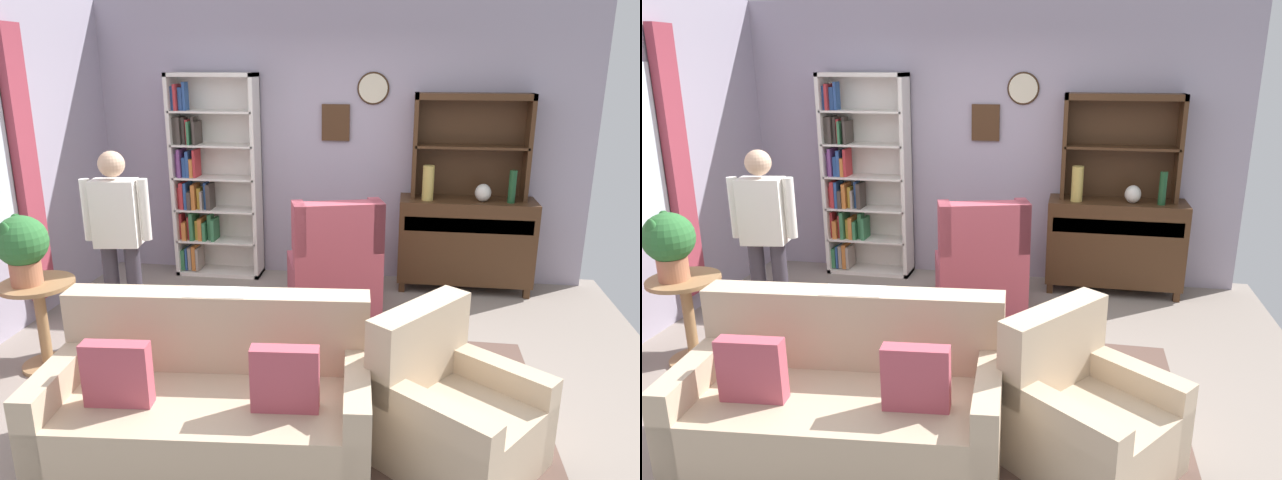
{
  "view_description": "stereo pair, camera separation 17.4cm",
  "coord_description": "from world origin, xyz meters",
  "views": [
    {
      "loc": [
        0.71,
        -3.87,
        2.19
      ],
      "look_at": [
        0.1,
        0.2,
        0.95
      ],
      "focal_mm": 33.06,
      "sensor_mm": 36.0,
      "label": 1
    },
    {
      "loc": [
        0.88,
        -3.84,
        2.19
      ],
      "look_at": [
        0.1,
        0.2,
        0.95
      ],
      "focal_mm": 33.06,
      "sensor_mm": 36.0,
      "label": 2
    }
  ],
  "objects": [
    {
      "name": "potted_plant_large",
      "position": [
        -1.95,
        -0.29,
        0.97
      ],
      "size": [
        0.36,
        0.36,
        0.5
      ],
      "color": "#AD6B4C",
      "rests_on": "plant_stand"
    },
    {
      "name": "person_reading",
      "position": [
        -1.5,
        0.26,
        0.91
      ],
      "size": [
        0.53,
        0.25,
        1.56
      ],
      "color": "#38333D",
      "rests_on": "ground_plane"
    },
    {
      "name": "book_stack",
      "position": [
        -0.05,
        -0.17,
        0.46
      ],
      "size": [
        0.2,
        0.16,
        0.09
      ],
      "color": "#CC7233",
      "rests_on": "coffee_table"
    },
    {
      "name": "coffee_table",
      "position": [
        -0.16,
        -0.23,
        0.35
      ],
      "size": [
        0.8,
        0.5,
        0.42
      ],
      "color": "#422816",
      "rests_on": "ground_plane"
    },
    {
      "name": "ground_plane",
      "position": [
        0.0,
        0.0,
        -0.01
      ],
      "size": [
        5.4,
        4.6,
        0.02
      ],
      "primitive_type": "cube",
      "color": "gray"
    },
    {
      "name": "area_rug",
      "position": [
        0.2,
        -0.3,
        0.0
      ],
      "size": [
        2.91,
        1.88,
        0.01
      ],
      "primitive_type": "cube",
      "color": "brown",
      "rests_on": "ground_plane"
    },
    {
      "name": "vase_round",
      "position": [
        1.43,
        1.79,
        1.01
      ],
      "size": [
        0.15,
        0.15,
        0.17
      ],
      "primitive_type": "ellipsoid",
      "color": "beige",
      "rests_on": "sideboard"
    },
    {
      "name": "armchair_floral",
      "position": [
        1.02,
        -0.91,
        0.29
      ],
      "size": [
        1.07,
        1.07,
        0.88
      ],
      "color": "#C6AD8E",
      "rests_on": "ground_plane"
    },
    {
      "name": "bottle_wine",
      "position": [
        1.69,
        1.77,
        1.08
      ],
      "size": [
        0.07,
        0.07,
        0.31
      ],
      "primitive_type": "cylinder",
      "color": "#194223",
      "rests_on": "sideboard"
    },
    {
      "name": "sideboard_hutch",
      "position": [
        1.3,
        1.97,
        1.56
      ],
      "size": [
        1.1,
        0.26,
        1.0
      ],
      "color": "#422816",
      "rests_on": "sideboard"
    },
    {
      "name": "vase_tall",
      "position": [
        0.91,
        1.78,
        1.09
      ],
      "size": [
        0.11,
        0.11,
        0.33
      ],
      "primitive_type": "cylinder",
      "color": "tan",
      "rests_on": "sideboard"
    },
    {
      "name": "wall_back",
      "position": [
        0.0,
        2.13,
        1.4
      ],
      "size": [
        5.0,
        0.09,
        2.8
      ],
      "color": "#A399AD",
      "rests_on": "ground_plane"
    },
    {
      "name": "wingback_chair",
      "position": [
        0.08,
        1.18,
        0.38
      ],
      "size": [
        0.98,
        0.99,
        1.05
      ],
      "color": "#B74C5B",
      "rests_on": "ground_plane"
    },
    {
      "name": "couch_floral",
      "position": [
        -0.34,
        -1.05,
        0.31
      ],
      "size": [
        1.87,
        1.01,
        0.9
      ],
      "color": "#C6AD8E",
      "rests_on": "ground_plane"
    },
    {
      "name": "bookshelf",
      "position": [
        -1.33,
        1.94,
        1.01
      ],
      "size": [
        0.9,
        0.3,
        2.1
      ],
      "color": "silver",
      "rests_on": "ground_plane"
    },
    {
      "name": "plant_stand",
      "position": [
        -1.9,
        -0.25,
        0.42
      ],
      "size": [
        0.52,
        0.52,
        0.68
      ],
      "color": "#997047",
      "rests_on": "ground_plane"
    },
    {
      "name": "sideboard",
      "position": [
        1.3,
        1.86,
        0.51
      ],
      "size": [
        1.3,
        0.45,
        0.92
      ],
      "color": "#422816",
      "rests_on": "ground_plane"
    }
  ]
}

